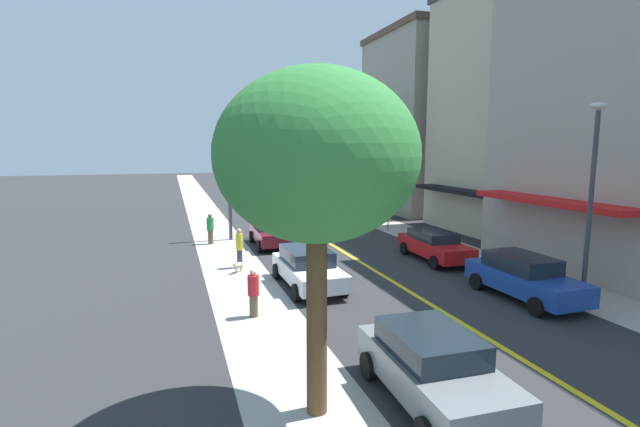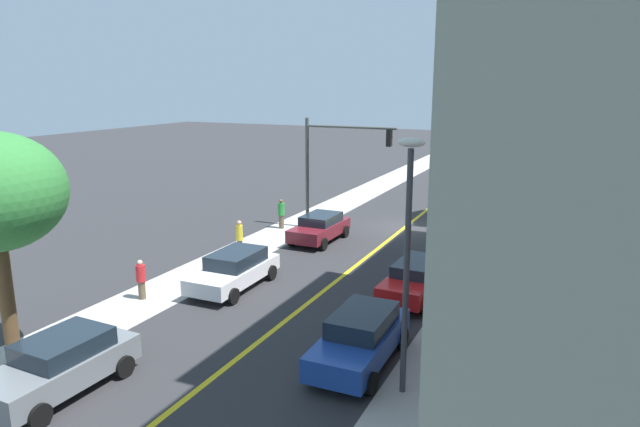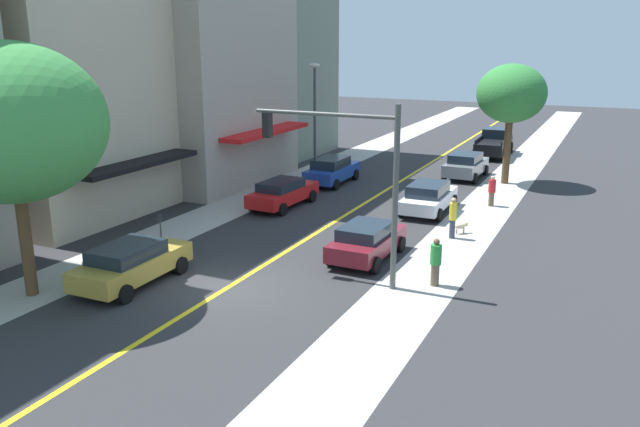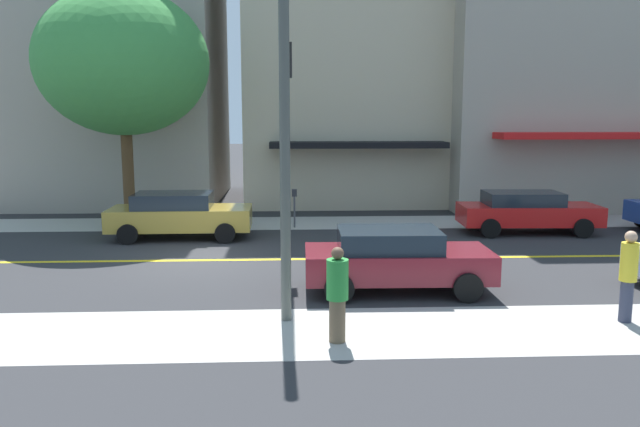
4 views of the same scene
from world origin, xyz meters
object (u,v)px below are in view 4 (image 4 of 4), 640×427
fire_hydrant (176,218)px  gold_sedan_left_curb (179,214)px  street_tree_left_near (123,62)px  parking_meter (294,202)px  pedestrian_yellow_shirt (628,274)px  pedestrian_green_shirt (337,293)px  maroon_sedan_right_curb (395,258)px  red_sedan_left_curb (527,211)px  traffic_light_mast (285,101)px

fire_hydrant → gold_sedan_left_curb: 1.86m
street_tree_left_near → parking_meter: (0.68, 5.96, -4.88)m
fire_hydrant → pedestrian_yellow_shirt: 14.97m
fire_hydrant → parking_meter: bearing=89.9°
street_tree_left_near → pedestrian_green_shirt: size_ratio=4.85×
gold_sedan_left_curb → maroon_sedan_right_curb: gold_sedan_left_curb is taller
fire_hydrant → pedestrian_yellow_shirt: pedestrian_yellow_shirt is taller
street_tree_left_near → parking_meter: 7.74m
maroon_sedan_right_curb → pedestrian_green_shirt: pedestrian_green_shirt is taller
red_sedan_left_curb → maroon_sedan_right_curb: size_ratio=1.10×
traffic_light_mast → gold_sedan_left_curb: (-6.78, -3.53, -3.48)m
parking_meter → pedestrian_green_shirt: bearing=3.4°
gold_sedan_left_curb → maroon_sedan_right_curb: bearing=-48.1°
pedestrian_yellow_shirt → fire_hydrant: bearing=-45.8°
red_sedan_left_curb → gold_sedan_left_curb: (0.32, -11.64, 0.03)m
red_sedan_left_curb → traffic_light_mast: bearing=-136.6°
traffic_light_mast → maroon_sedan_right_curb: traffic_light_mast is taller
maroon_sedan_right_curb → red_sedan_left_curb: bearing=51.4°
traffic_light_mast → parking_meter: bearing=-1.5°
gold_sedan_left_curb → pedestrian_yellow_shirt: 13.45m
parking_meter → red_sedan_left_curb: bearing=79.7°
parking_meter → pedestrian_yellow_shirt: size_ratio=0.77×
street_tree_left_near → red_sedan_left_curb: (2.11, 13.84, -5.04)m
fire_hydrant → maroon_sedan_right_curb: maroon_sedan_right_curb is taller
pedestrian_yellow_shirt → street_tree_left_near: bearing=-43.2°
traffic_light_mast → maroon_sedan_right_curb: size_ratio=1.50×
street_tree_left_near → parking_meter: street_tree_left_near is taller
pedestrian_green_shirt → maroon_sedan_right_curb: bearing=172.9°
red_sedan_left_curb → maroon_sedan_right_curb: 8.85m
street_tree_left_near → pedestrian_green_shirt: street_tree_left_near is taller
pedestrian_green_shirt → pedestrian_yellow_shirt: 5.74m
parking_meter → traffic_light_mast: traffic_light_mast is taller
fire_hydrant → gold_sedan_left_curb: (1.76, 0.42, 0.43)m
parking_meter → street_tree_left_near: bearing=-96.5°
parking_meter → pedestrian_green_shirt: pedestrian_green_shirt is taller
maroon_sedan_right_curb → pedestrian_green_shirt: (3.18, -1.56, 0.14)m
street_tree_left_near → traffic_light_mast: size_ratio=1.32×
parking_meter → gold_sedan_left_curb: size_ratio=0.30×
parking_meter → traffic_light_mast: 9.18m
traffic_light_mast → pedestrian_yellow_shirt: traffic_light_mast is taller
traffic_light_mast → pedestrian_green_shirt: size_ratio=3.69×
traffic_light_mast → pedestrian_green_shirt: (2.89, 0.91, -3.37)m
gold_sedan_left_curb → street_tree_left_near: bearing=131.2°
maroon_sedan_right_curb → gold_sedan_left_curb: bearing=133.8°
maroon_sedan_right_curb → traffic_light_mast: bearing=-172.3°
gold_sedan_left_curb → pedestrian_green_shirt: bearing=-66.2°
parking_meter → pedestrian_yellow_shirt: (10.60, 6.37, 0.06)m
fire_hydrant → red_sedan_left_curb: red_sedan_left_curb is taller
street_tree_left_near → traffic_light_mast: bearing=31.9°
pedestrian_yellow_shirt → gold_sedan_left_curb: bearing=-41.8°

